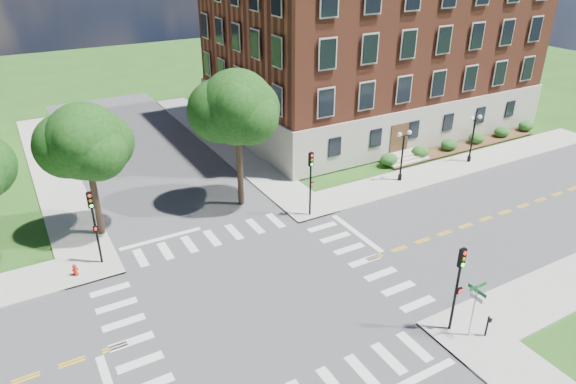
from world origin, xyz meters
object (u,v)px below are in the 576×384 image
traffic_signal_se (458,279)px  fire_hydrant (75,270)px  traffic_signal_ne (311,176)px  street_sign_pole (475,300)px  push_button_post (488,325)px  twin_lamp_east (473,136)px  traffic_signal_nw (94,219)px  twin_lamp_west (402,153)px

traffic_signal_se → fire_hydrant: size_ratio=6.40×
traffic_signal_ne → street_sign_pole: 14.61m
traffic_signal_se → push_button_post: bearing=-47.4°
twin_lamp_east → street_sign_pole: twin_lamp_east is taller
traffic_signal_nw → twin_lamp_west: traffic_signal_nw is taller
street_sign_pole → fire_hydrant: bearing=137.1°
traffic_signal_nw → fire_hydrant: size_ratio=6.40×
twin_lamp_west → push_button_post: 18.53m
traffic_signal_nw → twin_lamp_west: 23.84m
push_button_post → traffic_signal_nw: bearing=133.5°
street_sign_pole → push_button_post: bearing=-33.2°
traffic_signal_se → twin_lamp_east: size_ratio=1.13×
push_button_post → twin_lamp_west: bearing=62.6°
traffic_signal_se → traffic_signal_ne: 13.77m
traffic_signal_nw → street_sign_pole: bearing=-47.0°
street_sign_pole → fire_hydrant: 22.27m
twin_lamp_west → push_button_post: size_ratio=3.53×
traffic_signal_se → street_sign_pole: traffic_signal_se is taller
twin_lamp_east → traffic_signal_se: bearing=-139.4°
traffic_signal_se → street_sign_pole: 1.29m
traffic_signal_se → street_sign_pole: bearing=-60.0°
twin_lamp_west → street_sign_pole: bearing=-119.9°
traffic_signal_ne → push_button_post: (1.04, -15.04, -2.39)m
twin_lamp_west → fire_hydrant: bearing=-178.1°
traffic_signal_nw → traffic_signal_ne: bearing=-4.5°
traffic_signal_se → twin_lamp_east: bearing=40.6°
twin_lamp_west → push_button_post: bearing=-117.4°
street_sign_pole → push_button_post: street_sign_pole is taller
twin_lamp_west → fire_hydrant: size_ratio=5.64×
traffic_signal_se → push_button_post: traffic_signal_se is taller
twin_lamp_east → traffic_signal_nw: bearing=-179.6°
traffic_signal_nw → traffic_signal_se: bearing=-46.4°
twin_lamp_west → twin_lamp_east: 7.99m
traffic_signal_ne → push_button_post: bearing=-86.0°
traffic_signal_ne → twin_lamp_east: bearing=4.5°
twin_lamp_east → fire_hydrant: twin_lamp_east is taller
traffic_signal_se → fire_hydrant: bearing=137.9°
traffic_signal_ne → push_button_post: 15.26m
twin_lamp_east → push_button_post: 23.31m
traffic_signal_nw → push_button_post: size_ratio=4.00×
traffic_signal_ne → fire_hydrant: 16.17m
street_sign_pole → fire_hydrant: (-16.27, 15.10, -1.84)m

